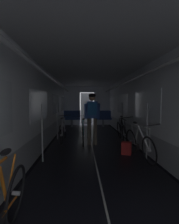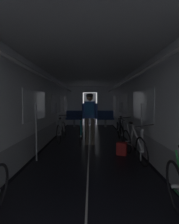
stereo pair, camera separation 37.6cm
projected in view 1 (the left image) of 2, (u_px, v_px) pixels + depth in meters
name	position (u px, v px, depth m)	size (l,w,h in m)	color
ground_plane	(108.00, 216.00, 2.21)	(60.00, 60.00, 0.00)	black
train_car_shell	(92.00, 94.00, 5.71)	(3.14, 12.34, 2.57)	black
bench_seat_far_left	(72.00, 117.00, 10.20)	(0.98, 0.51, 0.95)	gray
bench_seat_far_right	(103.00, 117.00, 10.28)	(0.98, 0.51, 0.95)	gray
bicycle_black	(122.00, 131.00, 6.48)	(0.44, 1.69, 0.95)	black
bicycle_white	(139.00, 144.00, 4.47)	(0.50, 1.69, 0.95)	black
bicycle_silver	(63.00, 131.00, 6.40)	(0.44, 1.69, 0.94)	black
person_cyclist_aisle	(92.00, 113.00, 5.87)	(0.54, 0.40, 1.73)	brown
bicycle_teal_in_aisle	(83.00, 132.00, 6.16)	(0.44, 1.69, 0.94)	black
backpack_on_floor	(126.00, 148.00, 4.84)	(0.26, 0.20, 0.34)	maroon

